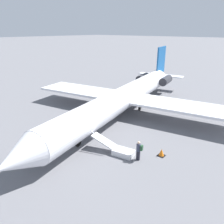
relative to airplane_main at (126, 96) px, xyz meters
The scene contains 5 objects.
ground_plane 2.47m from the airplane_main, 11.57° to the left, with size 600.00×600.00×0.00m, color slate.
airplane_main is the anchor object (origin of this frame).
boarding_stairs 10.39m from the airplane_main, 34.35° to the left, with size 1.81×4.14×1.81m.
passenger 11.18m from the airplane_main, 43.09° to the left, with size 0.39×0.56×1.74m.
traffic_cone_near_stairs 10.92m from the airplane_main, 54.30° to the left, with size 0.61×0.61×0.67m.
Camera 1 is at (20.42, 15.99, 10.29)m, focal length 35.00 mm.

